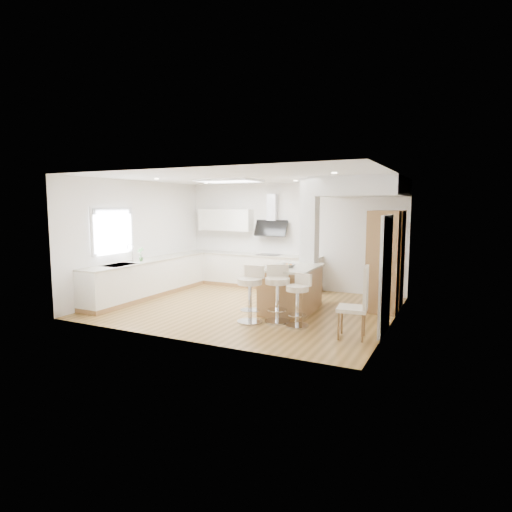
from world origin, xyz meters
The scene contains 18 objects.
ground centered at (0.00, 0.00, 0.00)m, with size 6.00×6.00×0.00m, color #A57A3D.
ceiling centered at (0.00, 0.00, 0.00)m, with size 6.00×5.00×0.02m, color white.
wall_back centered at (0.00, 2.50, 1.40)m, with size 6.00×0.04×2.80m, color white.
wall_left centered at (-3.00, 0.00, 1.40)m, with size 0.04×5.00×2.80m, color white.
wall_right centered at (3.00, 0.00, 1.40)m, with size 0.04×5.00×2.80m, color white.
skylight centered at (-0.79, 0.60, 2.77)m, with size 4.10×2.10×0.06m.
window_left centered at (-2.96, -0.90, 1.69)m, with size 0.06×1.28×1.07m.
doorway_right centered at (2.97, -0.60, 1.00)m, with size 0.05×1.00×2.10m.
counter_left centered at (-2.70, 0.23, 0.46)m, with size 0.63×4.50×1.35m.
counter_back centered at (-0.91, 2.22, 0.70)m, with size 3.62×0.63×2.50m.
pillar centered at (1.05, 0.95, 1.40)m, with size 0.35×0.35×2.80m.
soffit centered at (2.10, 1.40, 2.60)m, with size 1.78×2.20×0.40m.
oven_column centered at (2.68, 1.23, 1.05)m, with size 0.63×1.21×2.10m.
peninsula centered at (0.94, 0.14, 0.48)m, with size 1.10×1.60×1.02m.
bar_stool_a centered at (0.58, -1.04, 0.60)m, with size 0.49×0.49×1.08m.
bar_stool_b centered at (1.03, -0.79, 0.61)m, with size 0.64×0.64×1.09m.
bar_stool_c centered at (1.48, -0.89, 0.54)m, with size 0.56×0.56×0.97m.
dining_chair centered at (2.64, -1.13, 0.65)m, with size 0.53×0.53×1.23m.
Camera 1 is at (4.16, -8.10, 2.22)m, focal length 30.00 mm.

